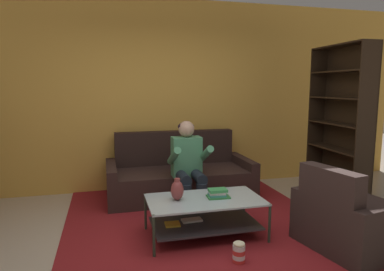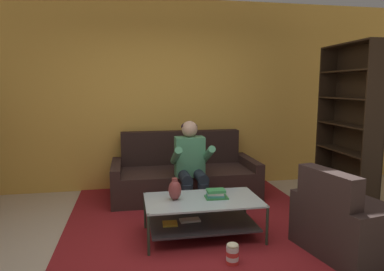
{
  "view_description": "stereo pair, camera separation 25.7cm",
  "coord_description": "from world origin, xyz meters",
  "px_view_note": "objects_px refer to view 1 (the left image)",
  "views": [
    {
      "loc": [
        -0.85,
        -2.84,
        1.58
      ],
      "look_at": [
        0.1,
        0.83,
        1.04
      ],
      "focal_mm": 32.0,
      "sensor_mm": 36.0,
      "label": 1
    },
    {
      "loc": [
        -0.6,
        -2.9,
        1.58
      ],
      "look_at": [
        0.1,
        0.83,
        1.04
      ],
      "focal_mm": 32.0,
      "sensor_mm": 36.0,
      "label": 2
    }
  ],
  "objects_px": {
    "armchair": "(350,221)",
    "popcorn_tub": "(239,252)",
    "couch": "(179,176)",
    "coffee_table": "(204,211)",
    "bookshelf": "(339,136)",
    "book_stack": "(218,193)",
    "vase": "(177,190)",
    "person_seated_center": "(188,162)"
  },
  "relations": [
    {
      "from": "armchair",
      "to": "popcorn_tub",
      "type": "bearing_deg",
      "value": -179.75
    },
    {
      "from": "couch",
      "to": "coffee_table",
      "type": "height_order",
      "value": "couch"
    },
    {
      "from": "bookshelf",
      "to": "armchair",
      "type": "relative_size",
      "value": 2.12
    },
    {
      "from": "bookshelf",
      "to": "popcorn_tub",
      "type": "distance_m",
      "value": 2.62
    },
    {
      "from": "coffee_table",
      "to": "armchair",
      "type": "relative_size",
      "value": 1.19
    },
    {
      "from": "book_stack",
      "to": "couch",
      "type": "bearing_deg",
      "value": 94.34
    },
    {
      "from": "vase",
      "to": "couch",
      "type": "bearing_deg",
      "value": 76.83
    },
    {
      "from": "person_seated_center",
      "to": "coffee_table",
      "type": "bearing_deg",
      "value": -92.88
    },
    {
      "from": "armchair",
      "to": "popcorn_tub",
      "type": "xyz_separation_m",
      "value": [
        -1.17,
        -0.01,
        -0.18
      ]
    },
    {
      "from": "couch",
      "to": "coffee_table",
      "type": "bearing_deg",
      "value": -91.74
    },
    {
      "from": "couch",
      "to": "coffee_table",
      "type": "distance_m",
      "value": 1.42
    },
    {
      "from": "popcorn_tub",
      "to": "couch",
      "type": "bearing_deg",
      "value": 92.92
    },
    {
      "from": "couch",
      "to": "person_seated_center",
      "type": "relative_size",
      "value": 1.8
    },
    {
      "from": "person_seated_center",
      "to": "coffee_table",
      "type": "relative_size",
      "value": 0.95
    },
    {
      "from": "armchair",
      "to": "popcorn_tub",
      "type": "height_order",
      "value": "armchair"
    },
    {
      "from": "coffee_table",
      "to": "armchair",
      "type": "bearing_deg",
      "value": -24.79
    },
    {
      "from": "couch",
      "to": "person_seated_center",
      "type": "height_order",
      "value": "person_seated_center"
    },
    {
      "from": "coffee_table",
      "to": "vase",
      "type": "xyz_separation_m",
      "value": [
        -0.28,
        0.03,
        0.24
      ]
    },
    {
      "from": "couch",
      "to": "popcorn_tub",
      "type": "xyz_separation_m",
      "value": [
        0.1,
        -2.03,
        -0.19
      ]
    },
    {
      "from": "bookshelf",
      "to": "coffee_table",
      "type": "bearing_deg",
      "value": -160.4
    },
    {
      "from": "vase",
      "to": "book_stack",
      "type": "height_order",
      "value": "vase"
    },
    {
      "from": "person_seated_center",
      "to": "bookshelf",
      "type": "xyz_separation_m",
      "value": [
        2.17,
        -0.07,
        0.26
      ]
    },
    {
      "from": "coffee_table",
      "to": "bookshelf",
      "type": "bearing_deg",
      "value": 19.6
    },
    {
      "from": "vase",
      "to": "armchair",
      "type": "xyz_separation_m",
      "value": [
        1.6,
        -0.64,
        -0.24
      ]
    },
    {
      "from": "book_stack",
      "to": "popcorn_tub",
      "type": "bearing_deg",
      "value": -90.32
    },
    {
      "from": "bookshelf",
      "to": "popcorn_tub",
      "type": "bearing_deg",
      "value": -145.85
    },
    {
      "from": "person_seated_center",
      "to": "couch",
      "type": "bearing_deg",
      "value": 90.0
    },
    {
      "from": "coffee_table",
      "to": "armchair",
      "type": "height_order",
      "value": "armchair"
    },
    {
      "from": "vase",
      "to": "book_stack",
      "type": "xyz_separation_m",
      "value": [
        0.43,
        -0.03,
        -0.06
      ]
    },
    {
      "from": "armchair",
      "to": "popcorn_tub",
      "type": "relative_size",
      "value": 4.99
    },
    {
      "from": "coffee_table",
      "to": "vase",
      "type": "distance_m",
      "value": 0.37
    },
    {
      "from": "book_stack",
      "to": "bookshelf",
      "type": "height_order",
      "value": "bookshelf"
    },
    {
      "from": "couch",
      "to": "bookshelf",
      "type": "distance_m",
      "value": 2.34
    },
    {
      "from": "vase",
      "to": "armchair",
      "type": "bearing_deg",
      "value": -21.87
    },
    {
      "from": "coffee_table",
      "to": "popcorn_tub",
      "type": "bearing_deg",
      "value": -76.51
    },
    {
      "from": "couch",
      "to": "popcorn_tub",
      "type": "distance_m",
      "value": 2.05
    },
    {
      "from": "couch",
      "to": "vase",
      "type": "relative_size",
      "value": 8.94
    },
    {
      "from": "coffee_table",
      "to": "bookshelf",
      "type": "xyz_separation_m",
      "value": [
        2.21,
        0.79,
        0.61
      ]
    },
    {
      "from": "couch",
      "to": "coffee_table",
      "type": "xyz_separation_m",
      "value": [
        -0.04,
        -1.42,
        -0.01
      ]
    },
    {
      "from": "vase",
      "to": "bookshelf",
      "type": "bearing_deg",
      "value": 16.83
    },
    {
      "from": "coffee_table",
      "to": "popcorn_tub",
      "type": "distance_m",
      "value": 0.66
    },
    {
      "from": "couch",
      "to": "book_stack",
      "type": "height_order",
      "value": "couch"
    }
  ]
}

